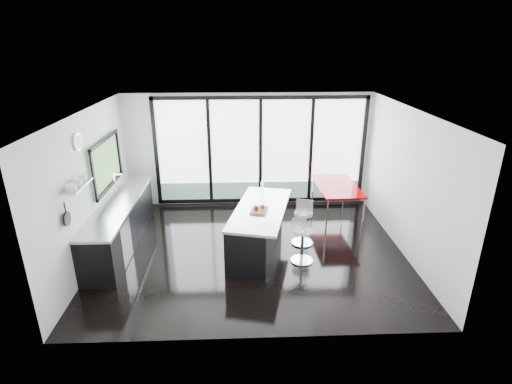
{
  "coord_description": "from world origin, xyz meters",
  "views": [
    {
      "loc": [
        -0.21,
        -7.05,
        4.02
      ],
      "look_at": [
        0.1,
        0.3,
        1.15
      ],
      "focal_mm": 28.0,
      "sensor_mm": 36.0,
      "label": 1
    }
  ],
  "objects_px": {
    "bar_stool_near": "(302,246)",
    "bar_stool_far": "(303,228)",
    "island": "(257,228)",
    "red_table": "(336,202)"
  },
  "relations": [
    {
      "from": "bar_stool_near",
      "to": "bar_stool_far",
      "type": "xyz_separation_m",
      "value": [
        0.11,
        0.71,
        0.02
      ]
    },
    {
      "from": "bar_stool_near",
      "to": "bar_stool_far",
      "type": "bearing_deg",
      "value": 57.48
    },
    {
      "from": "bar_stool_near",
      "to": "bar_stool_far",
      "type": "relative_size",
      "value": 0.95
    },
    {
      "from": "island",
      "to": "bar_stool_near",
      "type": "bearing_deg",
      "value": -30.86
    },
    {
      "from": "island",
      "to": "red_table",
      "type": "bearing_deg",
      "value": 35.68
    },
    {
      "from": "island",
      "to": "bar_stool_near",
      "type": "relative_size",
      "value": 3.57
    },
    {
      "from": "bar_stool_near",
      "to": "bar_stool_far",
      "type": "height_order",
      "value": "bar_stool_far"
    },
    {
      "from": "bar_stool_far",
      "to": "island",
      "type": "bearing_deg",
      "value": -151.35
    },
    {
      "from": "island",
      "to": "red_table",
      "type": "height_order",
      "value": "island"
    },
    {
      "from": "island",
      "to": "bar_stool_near",
      "type": "distance_m",
      "value": 0.99
    }
  ]
}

